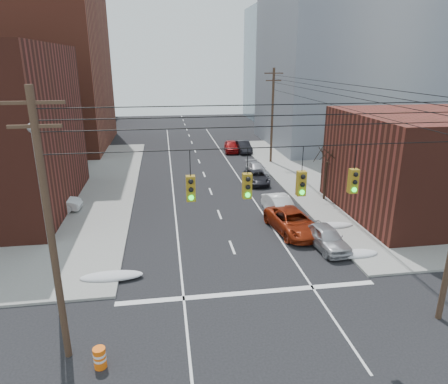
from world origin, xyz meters
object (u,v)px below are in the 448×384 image
object	(u,v)px
parked_car_a	(326,237)
parked_car_b	(280,206)
parked_car_f	(243,147)
lot_car_c	(20,192)
parked_car_e	(231,146)
parked_car_c	(257,177)
lot_car_a	(53,203)
parked_car_d	(257,169)
construction_barrel	(100,358)
lot_car_d	(26,190)
lot_car_b	(54,175)
red_pickup	(293,222)

from	to	relation	value
parked_car_a	parked_car_b	world-z (taller)	parked_car_a
parked_car_f	lot_car_c	xyz separation A→B (m)	(-23.19, -16.35, 0.07)
parked_car_e	parked_car_c	bearing A→B (deg)	-84.46
parked_car_b	lot_car_a	size ratio (longest dim) A/B	1.04
parked_car_b	parked_car_d	distance (m)	11.72
parked_car_c	construction_barrel	world-z (taller)	parked_car_c
parked_car_a	lot_car_c	size ratio (longest dim) A/B	0.96
parked_car_b	parked_car_e	bearing A→B (deg)	83.16
parked_car_b	lot_car_d	xyz separation A→B (m)	(-21.32, 7.22, 0.02)
parked_car_b	lot_car_d	size ratio (longest dim) A/B	1.26
parked_car_a	lot_car_b	world-z (taller)	lot_car_b
lot_car_b	lot_car_d	bearing A→B (deg)	146.08
red_pickup	parked_car_f	bearing A→B (deg)	78.45
red_pickup	parked_car_e	world-z (taller)	red_pickup
parked_car_c	construction_barrel	xyz separation A→B (m)	(-11.99, -23.88, -0.16)
parked_car_a	parked_car_e	distance (m)	29.67
parked_car_f	parked_car_a	bearing A→B (deg)	-91.69
parked_car_b	parked_car_e	size ratio (longest dim) A/B	1.01
parked_car_b	construction_barrel	size ratio (longest dim) A/B	5.03
parked_car_d	lot_car_d	size ratio (longest dim) A/B	1.22
parked_car_d	parked_car_f	size ratio (longest dim) A/B	0.97
lot_car_a	construction_barrel	distance (m)	19.30
lot_car_a	parked_car_f	bearing A→B (deg)	-41.98
parked_car_f	lot_car_d	bearing A→B (deg)	-146.68
parked_car_d	lot_car_a	distance (m)	20.70
red_pickup	lot_car_b	xyz separation A→B (m)	(-19.79, 14.84, 0.12)
parked_car_d	lot_car_b	bearing A→B (deg)	177.65
parked_car_a	lot_car_a	world-z (taller)	lot_car_a
construction_barrel	red_pickup	bearing A→B (deg)	44.80
parked_car_d	lot_car_b	world-z (taller)	lot_car_b
parked_car_b	lot_car_c	size ratio (longest dim) A/B	0.98
parked_car_e	lot_car_a	bearing A→B (deg)	-126.50
parked_car_f	lot_car_b	bearing A→B (deg)	-152.77
parked_car_c	parked_car_f	world-z (taller)	parked_car_f
parked_car_d	parked_car_e	world-z (taller)	parked_car_e
parked_car_a	parked_car_c	bearing A→B (deg)	88.23
parked_car_b	lot_car_b	xyz separation A→B (m)	(-19.87, 11.35, 0.16)
lot_car_b	construction_barrel	bearing A→B (deg)	-177.87
construction_barrel	parked_car_f	bearing A→B (deg)	70.53
parked_car_d	lot_car_c	size ratio (longest dim) A/B	0.95
red_pickup	construction_barrel	bearing A→B (deg)	-143.11
parked_car_e	lot_car_c	bearing A→B (deg)	-137.00
parked_car_d	parked_car_e	bearing A→B (deg)	90.73
parked_car_f	parked_car_e	bearing A→B (deg)	163.05
parked_car_e	parked_car_f	world-z (taller)	parked_car_e
parked_car_d	lot_car_b	size ratio (longest dim) A/B	0.81
parked_car_a	parked_car_c	xyz separation A→B (m)	(-1.17, 14.95, -0.13)
parked_car_e	construction_barrel	world-z (taller)	parked_car_e
lot_car_c	red_pickup	bearing A→B (deg)	-128.83
parked_car_b	construction_barrel	xyz separation A→B (m)	(-11.88, -15.20, -0.28)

